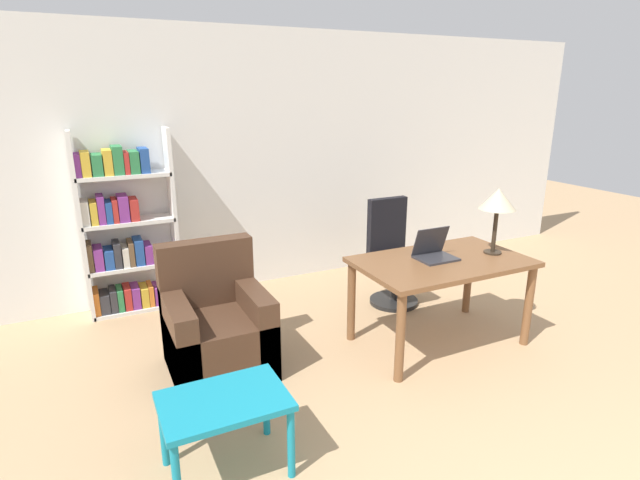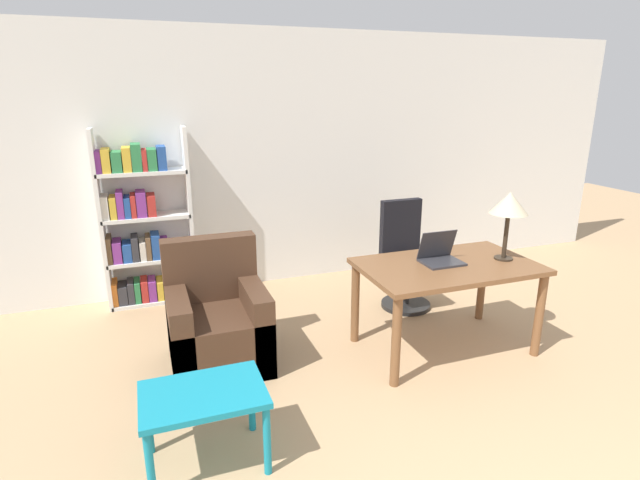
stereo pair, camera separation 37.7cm
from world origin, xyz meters
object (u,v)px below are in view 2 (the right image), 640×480
at_px(table_lamp, 509,205).
at_px(bookshelf, 141,227).
at_px(desk, 447,276).
at_px(laptop, 440,256).
at_px(armchair, 217,325).
at_px(office_chair, 404,260).
at_px(side_table_blue, 204,403).

xyz_separation_m(table_lamp, bookshelf, (-2.80, 1.89, -0.40)).
xyz_separation_m(desk, table_lamp, (0.50, -0.05, 0.56)).
bearing_deg(laptop, armchair, 168.76).
distance_m(desk, laptop, 0.18).
bearing_deg(desk, table_lamp, -5.77).
bearing_deg(bookshelf, laptop, -38.10).
relative_size(laptop, office_chair, 0.30).
relative_size(office_chair, bookshelf, 0.60).
height_order(laptop, bookshelf, bookshelf).
height_order(side_table_blue, bookshelf, bookshelf).
distance_m(table_lamp, armchair, 2.51).
xyz_separation_m(armchair, bookshelf, (-0.50, 1.43, 0.48)).
relative_size(desk, office_chair, 1.33).
distance_m(armchair, bookshelf, 1.59).
relative_size(desk, bookshelf, 0.80).
bearing_deg(armchair, office_chair, 14.54).
height_order(table_lamp, side_table_blue, table_lamp).
relative_size(laptop, side_table_blue, 0.46).
height_order(laptop, table_lamp, table_lamp).
bearing_deg(table_lamp, bookshelf, 146.06).
bearing_deg(armchair, desk, -12.85).
xyz_separation_m(laptop, bookshelf, (-2.26, 1.78, -0.00)).
height_order(desk, table_lamp, table_lamp).
bearing_deg(office_chair, table_lamp, -68.69).
height_order(laptop, side_table_blue, laptop).
distance_m(office_chair, armchair, 2.00).
height_order(table_lamp, bookshelf, bookshelf).
bearing_deg(desk, side_table_blue, -161.07).
bearing_deg(side_table_blue, armchair, 77.64).
bearing_deg(bookshelf, table_lamp, -33.94).
bearing_deg(armchair, side_table_blue, -102.36).
xyz_separation_m(side_table_blue, armchair, (0.24, 1.11, -0.08)).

